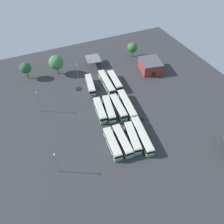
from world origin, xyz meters
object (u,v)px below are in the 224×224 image
at_px(bus_row2_slot2, 133,138).
at_px(lamp_post_mid_lot, 57,163).
at_px(bus_row0_slot0, 90,85).
at_px(tree_west_edge, 25,68).
at_px(bus_row0_slot2, 106,82).
at_px(bus_row1_slot1, 109,109).
at_px(bus_row1_slot2, 118,107).
at_px(bus_row2_slot0, 112,144).
at_px(tree_south_edge, 132,48).
at_px(bus_row2_slot1, 122,141).
at_px(depot_building, 150,66).
at_px(bus_row0_slot3, 115,81).
at_px(lamp_post_by_building, 39,101).
at_px(lamp_post_far_corner, 78,73).
at_px(tree_northeast, 56,62).
at_px(bus_row2_slot3, 142,135).
at_px(bus_row1_slot3, 127,105).
at_px(bus_row1_slot0, 100,110).
at_px(maintenance_shelter, 93,59).
at_px(lamp_post_near_entrance, 90,64).

bearing_deg(bus_row2_slot2, lamp_post_mid_lot, -87.30).
distance_m(bus_row0_slot0, tree_west_edge, 29.36).
height_order(bus_row0_slot2, bus_row1_slot1, same).
height_order(bus_row0_slot2, bus_row2_slot2, same).
xyz_separation_m(bus_row1_slot2, bus_row2_slot0, (14.56, -9.00, -0.00)).
bearing_deg(tree_south_edge, bus_row2_slot0, -33.97).
bearing_deg(lamp_post_mid_lot, bus_row2_slot1, 93.85).
bearing_deg(bus_row1_slot2, depot_building, 126.67).
bearing_deg(bus_row0_slot0, depot_building, 92.69).
bearing_deg(bus_row2_slot2, bus_row0_slot3, 166.34).
distance_m(lamp_post_by_building, lamp_post_far_corner, 21.83).
relative_size(bus_row0_slot0, tree_northeast, 1.31).
relative_size(bus_row2_slot1, lamp_post_by_building, 1.33).
bearing_deg(bus_row2_slot3, bus_row1_slot1, -162.96).
bearing_deg(bus_row1_slot2, bus_row2_slot1, -20.41).
height_order(bus_row1_slot3, depot_building, depot_building).
distance_m(bus_row0_slot2, lamp_post_far_corner, 12.85).
xyz_separation_m(bus_row1_slot0, maintenance_shelter, (-32.00, 9.44, 1.49)).
relative_size(bus_row1_slot2, lamp_post_far_corner, 1.35).
bearing_deg(lamp_post_near_entrance, bus_row1_slot2, 2.33).
height_order(bus_row0_slot3, maintenance_shelter, maintenance_shelter).
xyz_separation_m(bus_row1_slot1, bus_row2_slot0, (15.25, -5.40, -0.00)).
bearing_deg(tree_south_edge, lamp_post_by_building, -67.03).
height_order(bus_row1_slot1, tree_south_edge, tree_south_edge).
xyz_separation_m(bus_row2_slot0, maintenance_shelter, (-47.97, 11.51, 1.49)).
bearing_deg(lamp_post_near_entrance, bus_row2_slot2, -1.02).
bearing_deg(bus_row0_slot2, bus_row1_slot0, -31.14).
bearing_deg(lamp_post_by_building, bus_row2_slot2, 43.01).
bearing_deg(bus_row1_slot2, lamp_post_by_building, -113.45).
distance_m(bus_row2_slot0, bus_row2_slot2, 7.11).
distance_m(lamp_post_mid_lot, lamp_post_far_corner, 43.72).
relative_size(bus_row1_slot0, tree_northeast, 1.29).
bearing_deg(lamp_post_near_entrance, bus_row0_slot0, -19.42).
bearing_deg(bus_row1_slot1, tree_south_edge, 140.44).
bearing_deg(lamp_post_near_entrance, bus_row0_slot2, 13.73).
distance_m(maintenance_shelter, lamp_post_far_corner, 15.00).
height_order(bus_row2_slot0, lamp_post_far_corner, lamp_post_far_corner).
height_order(bus_row1_slot2, tree_south_edge, tree_south_edge).
distance_m(maintenance_shelter, lamp_post_mid_lot, 57.91).
relative_size(bus_row0_slot0, bus_row0_slot2, 0.79).
height_order(lamp_post_near_entrance, tree_south_edge, lamp_post_near_entrance).
height_order(bus_row2_slot1, lamp_post_far_corner, lamp_post_far_corner).
relative_size(bus_row1_slot1, lamp_post_by_building, 1.33).
relative_size(bus_row0_slot2, bus_row1_slot2, 1.21).
bearing_deg(lamp_post_near_entrance, lamp_post_far_corner, -55.88).
height_order(bus_row1_slot0, lamp_post_near_entrance, lamp_post_near_entrance).
bearing_deg(tree_west_edge, bus_row1_slot3, 41.74).
xyz_separation_m(bus_row1_slot1, lamp_post_near_entrance, (-27.29, 2.45, 2.57)).
distance_m(bus_row1_slot0, bus_row2_slot0, 16.11).
distance_m(bus_row1_slot0, bus_row2_slot2, 17.23).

